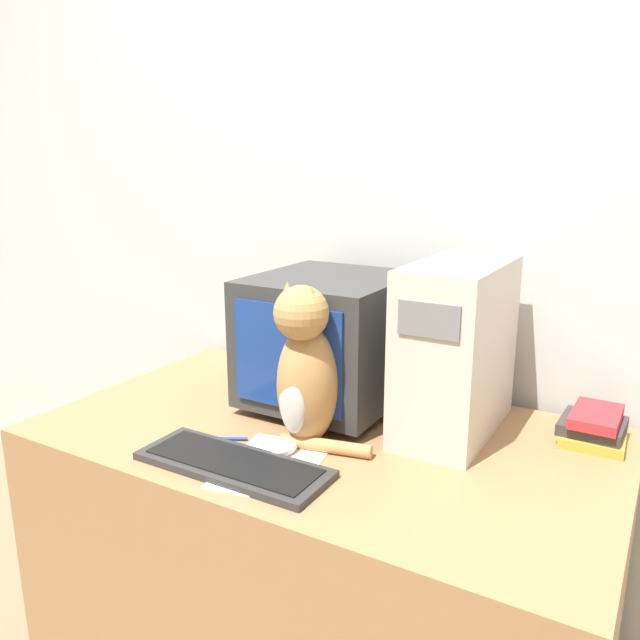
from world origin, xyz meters
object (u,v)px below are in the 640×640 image
book_stack (594,427)px  pen (219,439)px  computer_tower (456,348)px  keyboard (233,464)px  cat (306,372)px  crt_monitor (329,339)px

book_stack → pen: book_stack is taller
computer_tower → keyboard: (-0.37, -0.47, -0.22)m
cat → pen: size_ratio=3.13×
crt_monitor → cat: bearing=-72.0°
crt_monitor → pen: 0.43m
pen → cat: bearing=25.1°
keyboard → cat: size_ratio=1.13×
book_stack → cat: bearing=-148.8°
cat → pen: (-0.21, -0.10, -0.19)m
crt_monitor → book_stack: crt_monitor is taller
keyboard → cat: 0.28m
computer_tower → pen: (-0.50, -0.37, -0.22)m
computer_tower → keyboard: 0.64m
pen → book_stack: bearing=29.7°
book_stack → pen: (-0.83, -0.48, -0.04)m
keyboard → computer_tower: bearing=52.0°
keyboard → cat: cat is taller
crt_monitor → computer_tower: size_ratio=0.99×
computer_tower → cat: size_ratio=1.08×
computer_tower → pen: 0.66m
book_stack → pen: 0.96m
cat → book_stack: 0.75m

